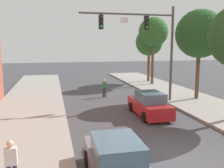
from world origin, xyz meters
name	(u,v)px	position (x,y,z in m)	size (l,w,h in m)	color
ground_plane	(175,160)	(0.00, 0.00, 0.00)	(120.00, 120.00, 0.00)	#424247
traffic_signal_mast	(147,35)	(2.45, 9.63, 5.38)	(7.49, 0.38, 7.50)	#514C47
car_lead_red	(149,105)	(1.41, 6.27, 0.72)	(1.84, 4.24, 1.60)	#B21E1E
car_following_grey	(116,163)	(-2.77, -1.12, 0.72)	(1.90, 4.27, 1.60)	slate
pedestrian_sidewalk_left_walker	(11,163)	(-6.08, -1.00, 1.06)	(0.36, 0.22, 1.64)	#232847
pedestrian_crossing_road	(104,87)	(-0.31, 12.68, 0.91)	(0.36, 0.22, 1.64)	#333338
street_tree_second	(200,34)	(7.13, 9.75, 5.54)	(3.98, 3.98, 7.40)	brown
street_tree_third	(153,32)	(6.59, 18.19, 6.08)	(3.38, 3.38, 7.67)	brown
street_tree_farthest	(149,42)	(6.99, 20.36, 4.98)	(3.33, 3.33, 6.53)	brown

